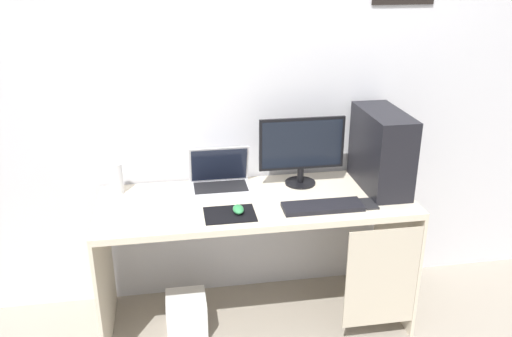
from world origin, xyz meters
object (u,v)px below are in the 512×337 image
Objects in this scene: speaker at (116,178)px; laptop at (220,180)px; monitor at (302,149)px; subwoofer at (187,314)px; pc_tower at (381,150)px; keyboard at (323,207)px; mouse_left at (238,209)px; cell_phone at (369,204)px.

laptop is at bearing -2.98° from speaker.
monitor is 0.49m from laptop.
speaker is 0.78× the size of subwoofer.
subwoofer is (-1.12, -0.12, -0.88)m from pc_tower.
speaker reaches higher than keyboard.
monitor reaches higher than laptop.
subwoofer is at bearing -38.46° from speaker.
laptop is at bearing 145.16° from keyboard.
monitor is 1.44× the size of laptop.
mouse_left is (0.63, -0.36, -0.06)m from speaker.
speaker is 1.38m from cell_phone.
mouse_left is at bearing -142.58° from monitor.
mouse_left is 0.43× the size of subwoofer.
laptop reaches higher than subwoofer.
pc_tower is 0.50m from keyboard.
keyboard is at bearing -8.41° from subwoofer.
monitor reaches higher than speaker.
pc_tower is 1.48m from speaker.
monitor is 5.05× the size of mouse_left.
subwoofer is at bearing 174.09° from cell_phone.
cell_phone is (-0.14, -0.22, -0.22)m from pc_tower.
speaker is at bearing 174.12° from pc_tower.
laptop reaches higher than keyboard.
laptop is 3.52× the size of mouse_left.
mouse_left is at bearing -29.54° from speaker.
speaker reaches higher than mouse_left.
laptop is 0.80× the size of keyboard.
keyboard is 0.44m from mouse_left.
pc_tower is at bearing 6.00° from subwoofer.
pc_tower reaches higher than mouse_left.
monitor is at bearing 96.51° from keyboard.
cell_phone is (0.25, 0.01, -0.01)m from keyboard.
keyboard is at bearing -2.60° from mouse_left.
keyboard is 1.88× the size of subwoofer.
pc_tower is 2.17× the size of subwoofer.
speaker is at bearing 141.54° from subwoofer.
speaker is (-0.57, 0.03, 0.04)m from laptop.
laptop is 0.78m from subwoofer.
mouse_left is at bearing -16.84° from subwoofer.
keyboard reaches higher than subwoofer.
speaker reaches higher than subwoofer.
keyboard is at bearing -178.63° from cell_phone.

